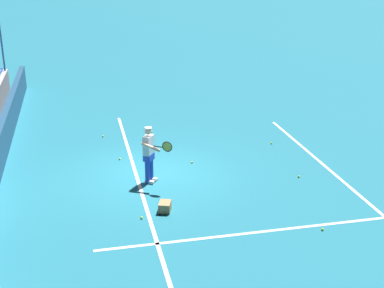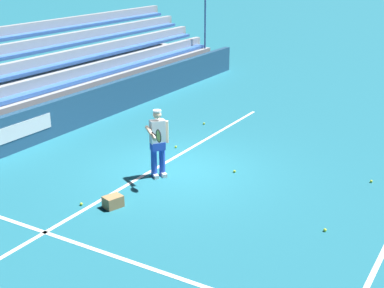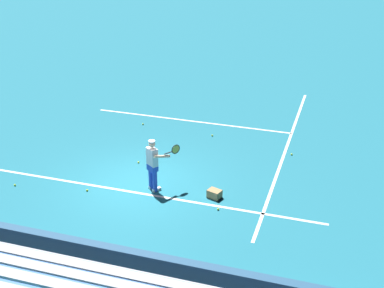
{
  "view_description": "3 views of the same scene",
  "coord_description": "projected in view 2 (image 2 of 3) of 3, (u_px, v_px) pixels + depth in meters",
  "views": [
    {
      "loc": [
        15.06,
        -2.08,
        6.61
      ],
      "look_at": [
        0.52,
        1.14,
        1.09
      ],
      "focal_mm": 50.0,
      "sensor_mm": 36.0,
      "label": 1
    },
    {
      "loc": [
        10.77,
        6.84,
        5.24
      ],
      "look_at": [
        -0.27,
        0.34,
        0.69
      ],
      "focal_mm": 50.0,
      "sensor_mm": 36.0,
      "label": 2
    },
    {
      "loc": [
        6.11,
        -13.76,
        8.58
      ],
      "look_at": [
        1.3,
        1.49,
        0.96
      ],
      "focal_mm": 50.0,
      "sensor_mm": 36.0,
      "label": 3
    }
  ],
  "objects": [
    {
      "name": "ground_plane",
      "position": [
        175.0,
        170.0,
        13.78
      ],
      "size": [
        160.0,
        160.0,
        0.0
      ],
      "primitive_type": "plane",
      "color": "#1E6B7F"
    },
    {
      "name": "court_baseline_white",
      "position": [
        159.0,
        166.0,
        14.02
      ],
      "size": [
        12.0,
        0.1,
        0.01
      ],
      "primitive_type": "cube",
      "color": "white",
      "rests_on": "ground"
    },
    {
      "name": "back_wall_sponsor_board",
      "position": [
        42.0,
        123.0,
        15.8
      ],
      "size": [
        24.08,
        0.25,
        1.1
      ],
      "color": "navy",
      "rests_on": "ground"
    },
    {
      "name": "tennis_player",
      "position": [
        158.0,
        143.0,
        13.1
      ],
      "size": [
        0.96,
        0.83,
        1.71
      ],
      "color": "blue",
      "rests_on": "ground"
    },
    {
      "name": "ball_box_cardboard",
      "position": [
        113.0,
        202.0,
        11.72
      ],
      "size": [
        0.47,
        0.41,
        0.26
      ],
      "primitive_type": "cube",
      "rotation": [
        0.0,
        0.0,
        -0.32
      ],
      "color": "#A87F51",
      "rests_on": "ground"
    },
    {
      "name": "tennis_ball_far_left",
      "position": [
        325.0,
        230.0,
        10.71
      ],
      "size": [
        0.07,
        0.07,
        0.07
      ],
      "primitive_type": "sphere",
      "color": "#CCE533",
      "rests_on": "ground"
    },
    {
      "name": "tennis_ball_stray_back",
      "position": [
        234.0,
        171.0,
        13.6
      ],
      "size": [
        0.07,
        0.07,
        0.07
      ],
      "primitive_type": "sphere",
      "color": "#CCE533",
      "rests_on": "ground"
    },
    {
      "name": "tennis_ball_by_box",
      "position": [
        371.0,
        181.0,
        13.01
      ],
      "size": [
        0.07,
        0.07,
        0.07
      ],
      "primitive_type": "sphere",
      "color": "#CCE533",
      "rests_on": "ground"
    },
    {
      "name": "tennis_ball_toward_net",
      "position": [
        204.0,
        124.0,
        17.45
      ],
      "size": [
        0.07,
        0.07,
        0.07
      ],
      "primitive_type": "sphere",
      "color": "#CCE533",
      "rests_on": "ground"
    },
    {
      "name": "tennis_ball_on_baseline",
      "position": [
        81.0,
        204.0,
        11.83
      ],
      "size": [
        0.07,
        0.07,
        0.07
      ],
      "primitive_type": "sphere",
      "color": "#CCE533",
      "rests_on": "ground"
    },
    {
      "name": "tennis_ball_far_right",
      "position": [
        176.0,
        147.0,
        15.34
      ],
      "size": [
        0.07,
        0.07,
        0.07
      ],
      "primitive_type": "sphere",
      "color": "#CCE533",
      "rests_on": "ground"
    }
  ]
}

